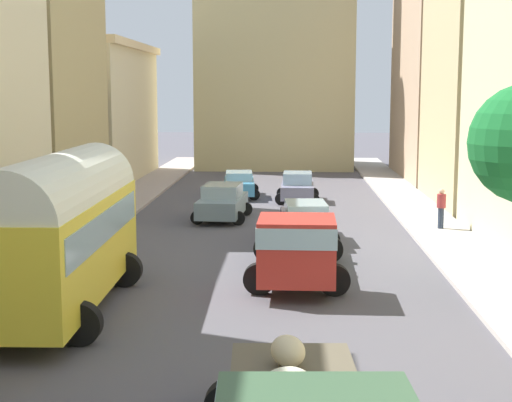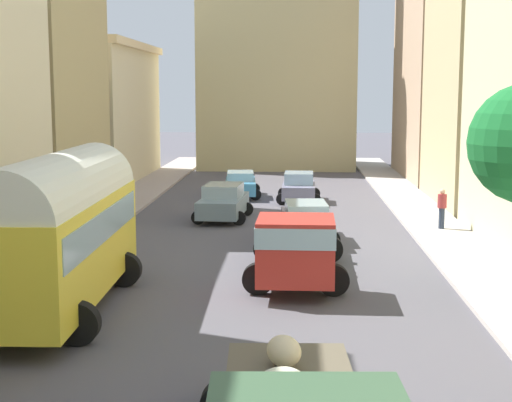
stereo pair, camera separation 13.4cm
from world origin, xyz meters
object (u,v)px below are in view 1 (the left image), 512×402
(cargo_truck_1, at_px, (298,245))
(car_1, at_px, (298,187))
(parked_bus_1, at_px, (60,225))
(car_3, at_px, (239,184))
(car_0, at_px, (306,221))
(car_2, at_px, (222,202))
(pedestrian_1, at_px, (441,207))

(cargo_truck_1, distance_m, car_1, 17.09)
(parked_bus_1, height_order, car_1, parked_bus_1)
(car_1, height_order, car_3, car_1)
(car_0, height_order, car_2, car_2)
(cargo_truck_1, xyz_separation_m, pedestrian_1, (5.94, 8.77, -0.17))
(car_3, height_order, pedestrian_1, pedestrian_1)
(cargo_truck_1, relative_size, car_3, 1.77)
(car_1, relative_size, car_2, 0.87)
(cargo_truck_1, bearing_deg, car_1, 89.50)
(car_0, bearing_deg, car_3, 105.66)
(car_1, xyz_separation_m, pedestrian_1, (5.79, -8.31, 0.25))
(car_3, relative_size, pedestrian_1, 2.28)
(cargo_truck_1, bearing_deg, parked_bus_1, -152.22)
(car_0, bearing_deg, cargo_truck_1, -93.22)
(parked_bus_1, relative_size, cargo_truck_1, 1.19)
(car_1, relative_size, pedestrian_1, 2.09)
(pedestrian_1, bearing_deg, car_2, 164.58)
(parked_bus_1, bearing_deg, car_0, 56.56)
(car_3, bearing_deg, car_2, -91.90)
(car_2, bearing_deg, car_0, -52.17)
(cargo_truck_1, height_order, car_0, cargo_truck_1)
(car_1, xyz_separation_m, car_3, (-3.16, 1.62, -0.05))
(parked_bus_1, xyz_separation_m, car_1, (6.30, 20.32, -1.54))
(parked_bus_1, distance_m, car_1, 21.33)
(pedestrian_1, bearing_deg, car_1, 124.87)
(car_1, relative_size, car_3, 0.92)
(parked_bus_1, distance_m, cargo_truck_1, 7.04)
(car_3, bearing_deg, cargo_truck_1, -80.86)
(cargo_truck_1, bearing_deg, car_0, 86.78)
(parked_bus_1, distance_m, car_2, 14.91)
(parked_bus_1, height_order, cargo_truck_1, parked_bus_1)
(cargo_truck_1, bearing_deg, car_3, 99.14)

